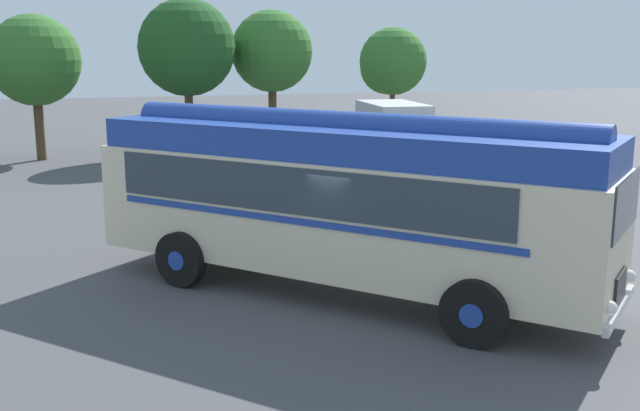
% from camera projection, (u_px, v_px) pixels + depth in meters
% --- Properties ---
extents(ground_plane, '(120.00, 120.00, 0.00)m').
position_uv_depth(ground_plane, '(361.00, 294.00, 14.33)').
color(ground_plane, '#474749').
extents(vintage_bus, '(8.70, 9.01, 3.49)m').
position_uv_depth(vintage_bus, '(343.00, 196.00, 14.09)').
color(vintage_bus, beige).
rests_on(vintage_bus, ground).
extents(car_near_left, '(2.12, 4.28, 1.66)m').
position_uv_depth(car_near_left, '(177.00, 154.00, 27.01)').
color(car_near_left, silver).
rests_on(car_near_left, ground).
extents(car_mid_left, '(1.99, 4.21, 1.66)m').
position_uv_depth(car_mid_left, '(258.00, 152.00, 27.52)').
color(car_mid_left, navy).
rests_on(car_mid_left, ground).
extents(car_mid_right, '(2.31, 4.36, 1.66)m').
position_uv_depth(car_mid_right, '(330.00, 150.00, 28.09)').
color(car_mid_right, '#4C5156').
rests_on(car_mid_right, ground).
extents(box_van, '(2.62, 5.88, 2.50)m').
position_uv_depth(box_van, '(398.00, 134.00, 28.72)').
color(box_van, '#B2B7BC').
rests_on(box_van, ground).
extents(tree_left_of_centre, '(3.72, 3.71, 5.96)m').
position_uv_depth(tree_left_of_centre, '(31.00, 59.00, 30.45)').
color(tree_left_of_centre, '#4C3823').
rests_on(tree_left_of_centre, ground).
extents(tree_centre, '(4.12, 4.12, 6.67)m').
position_uv_depth(tree_centre, '(186.00, 49.00, 31.60)').
color(tree_centre, '#4C3823').
rests_on(tree_centre, ground).
extents(tree_right_of_centre, '(3.68, 3.68, 6.29)m').
position_uv_depth(tree_right_of_centre, '(272.00, 51.00, 33.88)').
color(tree_right_of_centre, '#4C3823').
rests_on(tree_right_of_centre, ground).
extents(tree_far_right, '(3.23, 3.23, 5.57)m').
position_uv_depth(tree_far_right, '(391.00, 63.00, 35.93)').
color(tree_far_right, '#4C3823').
rests_on(tree_far_right, ground).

